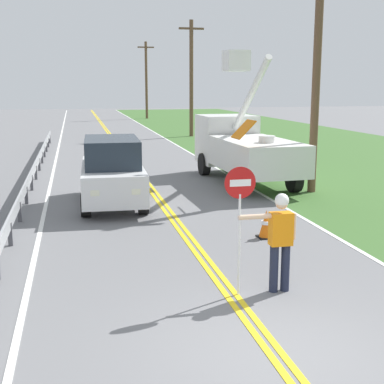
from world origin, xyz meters
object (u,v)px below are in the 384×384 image
utility_pole_near (316,76)px  utility_pole_far (146,79)px  flagger_worker (280,236)px  utility_pole_mid (191,77)px  traffic_cone_lead (266,224)px  utility_bucket_truck (242,145)px  oncoming_suv_nearest (112,171)px  stop_sign_paddle (240,202)px

utility_pole_near → utility_pole_far: size_ratio=0.92×
flagger_worker → utility_pole_mid: size_ratio=0.22×
utility_pole_near → traffic_cone_lead: bearing=-125.0°
utility_bucket_truck → traffic_cone_lead: 7.99m
utility_bucket_truck → oncoming_suv_nearest: utility_bucket_truck is taller
utility_pole_mid → utility_pole_far: 21.57m
stop_sign_paddle → utility_bucket_truck: (3.58, 11.05, -0.31)m
flagger_worker → oncoming_suv_nearest: oncoming_suv_nearest is taller
utility_bucket_truck → traffic_cone_lead: utility_bucket_truck is taller
flagger_worker → stop_sign_paddle: 1.02m
flagger_worker → utility_pole_mid: (4.87, 29.59, 3.24)m
utility_bucket_truck → utility_pole_mid: bearing=83.7°
stop_sign_paddle → utility_pole_near: bearing=57.7°
flagger_worker → utility_pole_near: utility_pole_near is taller
oncoming_suv_nearest → traffic_cone_lead: oncoming_suv_nearest is taller
stop_sign_paddle → oncoming_suv_nearest: 8.08m
utility_pole_far → traffic_cone_lead: bearing=-94.2°
utility_bucket_truck → oncoming_suv_nearest: 6.13m
flagger_worker → utility_bucket_truck: utility_bucket_truck is taller
stop_sign_paddle → flagger_worker: bearing=0.2°
utility_bucket_truck → utility_pole_near: 4.07m
utility_pole_mid → utility_pole_far: bearing=91.0°
utility_pole_far → oncoming_suv_nearest: bearing=-99.1°
flagger_worker → utility_pole_mid: utility_pole_mid is taller
flagger_worker → utility_pole_far: utility_pole_far is taller
utility_bucket_truck → utility_pole_near: utility_pole_near is taller
flagger_worker → oncoming_suv_nearest: 8.24m
flagger_worker → utility_pole_near: size_ratio=0.24×
flagger_worker → utility_pole_far: size_ratio=0.22×
utility_pole_mid → flagger_worker: bearing=-99.3°
utility_bucket_truck → flagger_worker: bearing=-104.3°
utility_bucket_truck → utility_pole_near: (1.76, -2.59, 2.60)m
utility_bucket_truck → oncoming_suv_nearest: bearing=-148.8°
oncoming_suv_nearest → utility_pole_mid: utility_pole_mid is taller
oncoming_suv_nearest → traffic_cone_lead: (3.42, -4.53, -0.72)m
stop_sign_paddle → traffic_cone_lead: stop_sign_paddle is taller
traffic_cone_lead → utility_pole_near: bearing=55.0°
utility_pole_mid → traffic_cone_lead: utility_pole_mid is taller
oncoming_suv_nearest → utility_pole_near: (7.00, 0.58, 2.93)m
oncoming_suv_nearest → traffic_cone_lead: bearing=-53.0°
flagger_worker → utility_pole_mid: bearing=80.7°
utility_pole_far → utility_pole_mid: bearing=-89.0°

